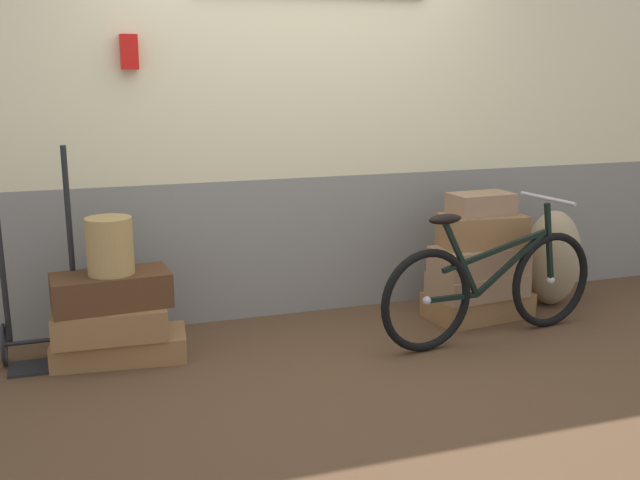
% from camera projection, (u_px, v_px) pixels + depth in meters
% --- Properties ---
extents(ground, '(9.77, 5.20, 0.06)m').
position_uv_depth(ground, '(331.00, 356.00, 4.38)').
color(ground, '#513823').
extents(station_building, '(7.77, 0.74, 2.67)m').
position_uv_depth(station_building, '(290.00, 115.00, 4.86)').
color(station_building, gray).
rests_on(station_building, ground).
extents(suitcase_0, '(0.78, 0.43, 0.15)m').
position_uv_depth(suitcase_0, '(120.00, 347.00, 4.25)').
color(suitcase_0, olive).
rests_on(suitcase_0, ground).
extents(suitcase_1, '(0.64, 0.37, 0.17)m').
position_uv_depth(suitcase_1, '(110.00, 323.00, 4.17)').
color(suitcase_1, olive).
rests_on(suitcase_1, suitcase_0).
extents(suitcase_2, '(0.66, 0.36, 0.19)m').
position_uv_depth(suitcase_2, '(111.00, 290.00, 4.15)').
color(suitcase_2, '#4C2D19').
rests_on(suitcase_2, suitcase_1).
extents(suitcase_3, '(0.72, 0.46, 0.16)m').
position_uv_depth(suitcase_3, '(478.00, 305.00, 4.98)').
color(suitcase_3, olive).
rests_on(suitcase_3, ground).
extents(suitcase_4, '(0.64, 0.41, 0.15)m').
position_uv_depth(suitcase_4, '(477.00, 284.00, 4.90)').
color(suitcase_4, '#937051').
rests_on(suitcase_4, suitcase_3).
extents(suitcase_5, '(0.64, 0.38, 0.18)m').
position_uv_depth(suitcase_5, '(479.00, 260.00, 4.86)').
color(suitcase_5, '#937051').
rests_on(suitcase_5, suitcase_4).
extents(suitcase_6, '(0.57, 0.35, 0.21)m').
position_uv_depth(suitcase_6, '(482.00, 230.00, 4.85)').
color(suitcase_6, olive).
rests_on(suitcase_6, suitcase_5).
extents(suitcase_7, '(0.42, 0.26, 0.14)m').
position_uv_depth(suitcase_7, '(481.00, 204.00, 4.83)').
color(suitcase_7, '#937051').
rests_on(suitcase_7, suitcase_6).
extents(wicker_basket, '(0.25, 0.25, 0.32)m').
position_uv_depth(wicker_basket, '(110.00, 246.00, 4.09)').
color(wicker_basket, '#A8844C').
rests_on(wicker_basket, suitcase_2).
extents(luggage_trolley, '(0.45, 0.34, 1.23)m').
position_uv_depth(luggage_trolley, '(41.00, 312.00, 4.15)').
color(luggage_trolley, black).
rests_on(luggage_trolley, ground).
extents(burlap_sack, '(0.40, 0.34, 0.67)m').
position_uv_depth(burlap_sack, '(552.00, 258.00, 5.19)').
color(burlap_sack, '#9E8966').
rests_on(burlap_sack, ground).
extents(bicycle, '(1.57, 0.46, 0.86)m').
position_uv_depth(bicycle, '(491.00, 286.00, 4.52)').
color(bicycle, black).
rests_on(bicycle, ground).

